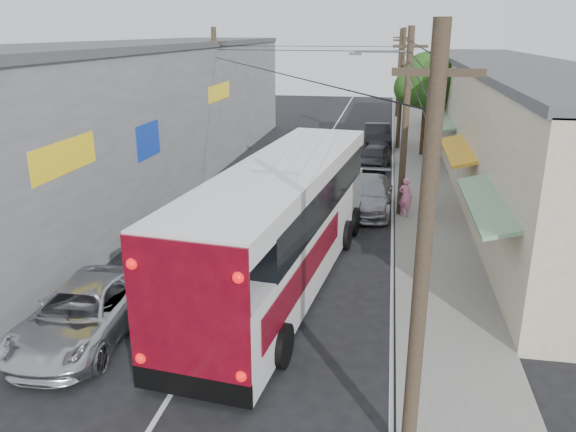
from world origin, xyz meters
name	(u,v)px	position (x,y,z in m)	size (l,w,h in m)	color
ground	(186,371)	(0.00, 0.00, 0.00)	(120.00, 120.00, 0.00)	black
sidewalk	(422,177)	(6.50, 20.00, 0.06)	(3.00, 80.00, 0.12)	slate
building_right	(507,118)	(10.99, 22.00, 3.15)	(7.09, 40.00, 6.25)	beige
building_left	(148,110)	(-8.50, 18.00, 3.65)	(7.20, 36.00, 7.25)	gray
utility_poles	(364,101)	(3.13, 20.33, 4.13)	(11.80, 45.28, 8.00)	#473828
street_tree	(429,83)	(6.87, 26.02, 4.67)	(4.40, 4.00, 6.60)	#3F2B19
coach_bus	(284,221)	(1.40, 5.56, 2.03)	(4.34, 13.80, 3.91)	white
jeepney	(84,313)	(-3.13, 1.00, 0.73)	(2.44, 5.29, 1.47)	silver
parked_suv	(369,195)	(3.80, 13.60, 0.74)	(2.07, 5.10, 1.48)	gray
parked_car_mid	(374,157)	(3.80, 21.83, 0.70)	(1.65, 4.11, 1.40)	#28282D
parked_car_far	(378,136)	(3.80, 28.52, 0.80)	(1.69, 4.85, 1.60)	black
pedestrian_near	(405,197)	(5.40, 12.68, 0.98)	(0.63, 0.41, 1.71)	pink
pedestrian_far	(428,198)	(6.37, 13.18, 0.84)	(0.70, 0.55, 1.44)	#99ACDE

